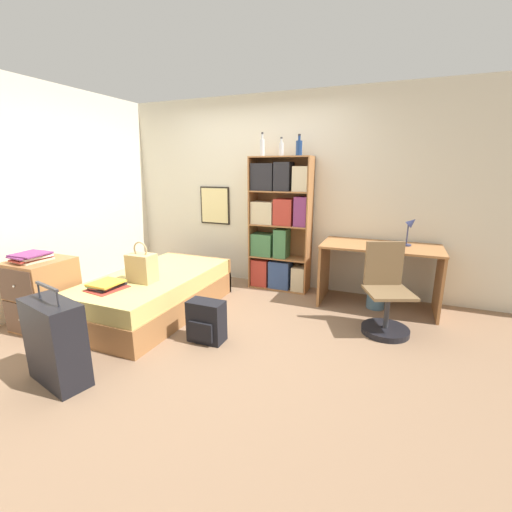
% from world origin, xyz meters
% --- Properties ---
extents(ground_plane, '(14.00, 14.00, 0.00)m').
position_xyz_m(ground_plane, '(0.00, 0.00, 0.00)').
color(ground_plane, '#84664C').
extents(wall_back, '(10.00, 0.09, 2.60)m').
position_xyz_m(wall_back, '(-0.00, 1.56, 1.30)').
color(wall_back, beige).
rests_on(wall_back, ground_plane).
extents(wall_left, '(0.06, 10.00, 2.60)m').
position_xyz_m(wall_left, '(-2.03, 0.00, 1.30)').
color(wall_left, beige).
rests_on(wall_left, ground_plane).
extents(bed, '(1.01, 1.89, 0.46)m').
position_xyz_m(bed, '(-0.67, 0.02, 0.23)').
color(bed, '#A36B3D').
rests_on(bed, ground_plane).
extents(handbag, '(0.28, 0.19, 0.44)m').
position_xyz_m(handbag, '(-0.62, -0.25, 0.62)').
color(handbag, tan).
rests_on(handbag, bed).
extents(book_stack_on_bed, '(0.34, 0.38, 0.07)m').
position_xyz_m(book_stack_on_bed, '(-0.80, -0.56, 0.50)').
color(book_stack_on_bed, '#B2382D').
rests_on(book_stack_on_bed, bed).
extents(suitcase, '(0.59, 0.37, 0.80)m').
position_xyz_m(suitcase, '(-0.52, -1.38, 0.34)').
color(suitcase, black).
rests_on(suitcase, ground_plane).
extents(dresser, '(0.52, 0.55, 0.73)m').
position_xyz_m(dresser, '(-1.50, -0.75, 0.37)').
color(dresser, '#A36B3D').
rests_on(dresser, ground_plane).
extents(magazine_pile_on_dresser, '(0.31, 0.36, 0.08)m').
position_xyz_m(magazine_pile_on_dresser, '(-1.52, -0.79, 0.78)').
color(magazine_pile_on_dresser, beige).
rests_on(magazine_pile_on_dresser, dresser).
extents(bookcase, '(0.82, 0.32, 1.79)m').
position_xyz_m(bookcase, '(0.36, 1.35, 0.87)').
color(bookcase, '#A36B3D').
rests_on(bookcase, ground_plane).
extents(bottle_green, '(0.06, 0.06, 0.30)m').
position_xyz_m(bottle_green, '(0.13, 1.32, 1.90)').
color(bottle_green, '#B7BCC1').
rests_on(bottle_green, bookcase).
extents(bottle_brown, '(0.06, 0.06, 0.23)m').
position_xyz_m(bottle_brown, '(0.38, 1.35, 1.88)').
color(bottle_brown, '#B7BCC1').
rests_on(bottle_brown, bookcase).
extents(bottle_clear, '(0.08, 0.08, 0.26)m').
position_xyz_m(bottle_clear, '(0.61, 1.36, 1.89)').
color(bottle_clear, navy).
rests_on(bottle_clear, bookcase).
extents(desk, '(1.35, 0.67, 0.76)m').
position_xyz_m(desk, '(1.69, 1.18, 0.54)').
color(desk, '#A36B3D').
rests_on(desk, ground_plane).
extents(desk_lamp, '(0.16, 0.11, 0.35)m').
position_xyz_m(desk_lamp, '(1.99, 1.27, 0.99)').
color(desk_lamp, navy).
rests_on(desk_lamp, desk).
extents(desk_chair, '(0.56, 0.56, 0.92)m').
position_xyz_m(desk_chair, '(1.81, 0.51, 0.29)').
color(desk_chair, black).
rests_on(desk_chair, ground_plane).
extents(backpack, '(0.35, 0.23, 0.41)m').
position_xyz_m(backpack, '(0.22, -0.37, 0.20)').
color(backpack, black).
rests_on(backpack, ground_plane).
extents(waste_bin, '(0.21, 0.21, 0.27)m').
position_xyz_m(waste_bin, '(1.69, 1.11, 0.13)').
color(waste_bin, slate).
rests_on(waste_bin, ground_plane).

